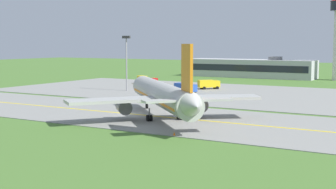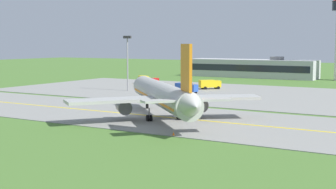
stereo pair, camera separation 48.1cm
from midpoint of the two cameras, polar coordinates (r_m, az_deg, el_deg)
name	(u,v)px [view 2 (the right image)]	position (r m, az deg, el deg)	size (l,w,h in m)	color
ground_plane	(130,114)	(86.47, -4.36, -2.38)	(500.00, 500.00, 0.00)	#47702D
taxiway_strip	(130,114)	(86.47, -4.36, -2.34)	(240.00, 28.00, 0.10)	gray
apron_pad	(263,95)	(119.32, 11.34, -0.10)	(140.00, 52.00, 0.10)	gray
taxiway_centreline	(130,114)	(86.46, -4.36, -2.31)	(220.00, 0.60, 0.01)	yellow
airplane_lead	(163,95)	(79.92, -0.48, -0.08)	(30.96, 31.50, 12.70)	#ADADA8
service_truck_baggage	(144,79)	(148.66, -2.74, 1.80)	(5.96, 5.37, 2.60)	yellow
service_truck_fuel	(156,82)	(141.36, -1.33, 1.44)	(5.83, 6.11, 2.59)	red
service_truck_catering	(186,88)	(121.65, 2.31, 0.84)	(6.25, 3.07, 2.60)	#264CA5
service_truck_pushback	(210,84)	(132.94, 5.10, 1.27)	(5.64, 5.74, 2.60)	yellow
terminal_building	(252,68)	(181.81, 10.04, 3.09)	(47.93, 10.96, 7.87)	#B2B2B7
apron_light_mast	(127,56)	(127.78, -4.74, 4.58)	(2.40, 0.50, 14.70)	gray
traffic_cone_near_edge	(174,134)	(66.31, 0.87, -4.72)	(0.44, 0.44, 0.60)	orange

